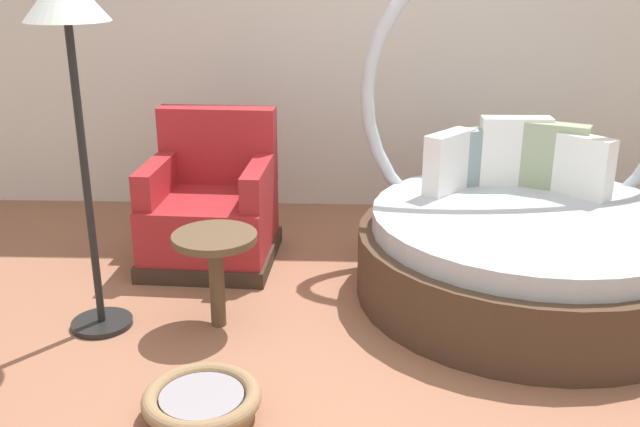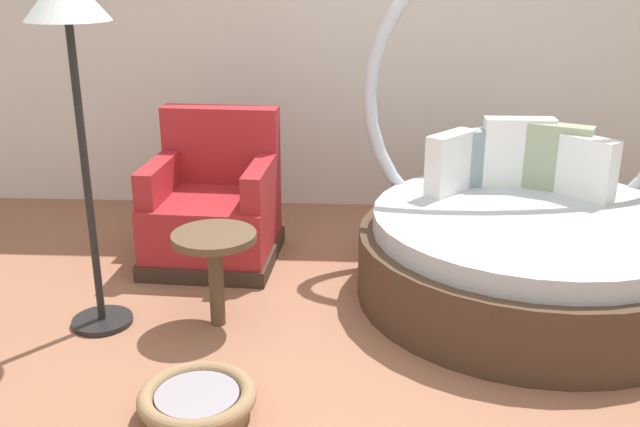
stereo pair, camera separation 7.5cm
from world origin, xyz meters
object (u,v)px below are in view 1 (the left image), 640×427
(round_daybed, at_px, (527,230))
(red_armchair, at_px, (212,210))
(side_table, at_px, (215,251))
(floor_lamp, at_px, (69,32))
(pet_basket, at_px, (202,402))

(round_daybed, distance_m, red_armchair, 1.94)
(round_daybed, height_order, side_table, round_daybed)
(round_daybed, height_order, floor_lamp, round_daybed)
(red_armchair, distance_m, floor_lamp, 1.58)
(round_daybed, height_order, pet_basket, round_daybed)
(pet_basket, distance_m, floor_lamp, 1.80)
(red_armchair, height_order, side_table, red_armchair)
(round_daybed, xyz_separation_m, side_table, (-1.72, -0.50, 0.05))
(side_table, bearing_deg, red_armchair, 101.38)
(side_table, relative_size, floor_lamp, 0.29)
(pet_basket, relative_size, floor_lamp, 0.28)
(round_daybed, relative_size, floor_lamp, 1.12)
(red_armchair, relative_size, side_table, 1.81)
(round_daybed, bearing_deg, red_armchair, 168.14)
(pet_basket, relative_size, side_table, 0.98)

